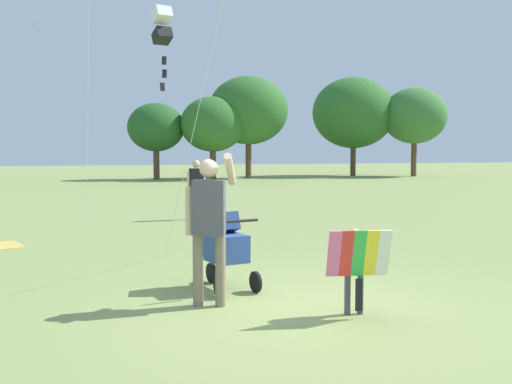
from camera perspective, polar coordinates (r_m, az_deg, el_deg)
ground_plane at (r=7.28m, az=3.79°, el=-10.76°), size 120.00×120.00×0.00m
treeline_distant at (r=37.32m, az=-2.34°, el=7.22°), size 38.17×7.70×6.55m
child_with_butterfly_kite at (r=6.90m, az=9.31°, el=-6.46°), size 0.72×0.41×0.99m
person_adult_flyer at (r=7.17m, az=-4.43°, el=-2.45°), size 0.67×0.52×1.82m
stroller at (r=8.09m, az=-3.04°, el=-4.85°), size 0.68×1.12×1.03m
kite_adult_black at (r=10.65m, az=-8.76°, el=15.03°), size 0.51×3.46×4.24m
person_back_turned at (r=15.94m, az=-5.63°, el=0.71°), size 0.50×0.24×1.56m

